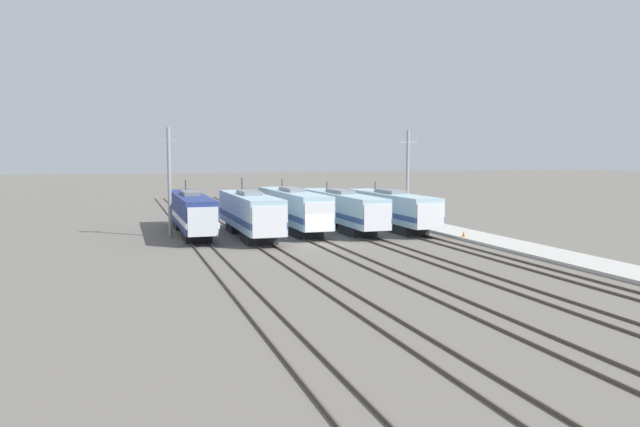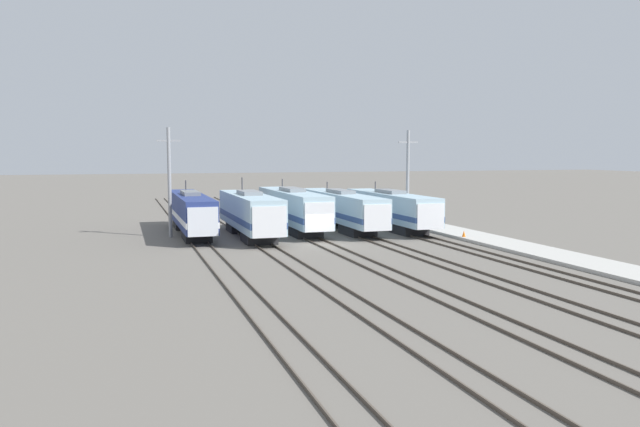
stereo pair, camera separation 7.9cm
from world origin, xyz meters
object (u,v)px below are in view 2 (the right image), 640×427
at_px(locomotive_center_right, 342,209).
at_px(catenary_tower_left, 169,181).
at_px(locomotive_far_right, 392,209).
at_px(catenary_tower_right, 408,178).
at_px(locomotive_far_left, 191,212).
at_px(locomotive_center, 293,209).
at_px(locomotive_center_left, 251,214).
at_px(traffic_cone, 464,234).

relative_size(locomotive_center_right, catenary_tower_left, 1.94).
height_order(locomotive_far_right, catenary_tower_right, catenary_tower_right).
xyz_separation_m(locomotive_far_left, catenary_tower_left, (-2.04, -1.30, 3.09)).
relative_size(locomotive_center, catenary_tower_left, 1.80).
xyz_separation_m(locomotive_center_left, locomotive_center_right, (10.00, 2.85, -0.11)).
relative_size(locomotive_far_left, locomotive_center_right, 0.97).
bearing_deg(locomotive_far_right, catenary_tower_right, 18.98).
xyz_separation_m(locomotive_center, locomotive_center_right, (5.00, -0.45, -0.12)).
bearing_deg(locomotive_center_left, locomotive_far_right, 6.50).
bearing_deg(catenary_tower_right, locomotive_center, 175.77).
height_order(locomotive_far_left, locomotive_far_right, locomotive_far_left).
xyz_separation_m(locomotive_center, locomotive_far_right, (10.00, -1.59, -0.14)).
height_order(locomotive_center_right, catenary_tower_right, catenary_tower_right).
xyz_separation_m(locomotive_center_left, catenary_tower_left, (-7.04, 2.41, 3.02)).
height_order(locomotive_center_right, catenary_tower_left, catenary_tower_left).
height_order(locomotive_far_left, catenary_tower_left, catenary_tower_left).
bearing_deg(locomotive_center_left, locomotive_center_right, 15.91).
distance_m(locomotive_far_left, catenary_tower_right, 22.28).
bearing_deg(locomotive_far_left, traffic_cone, -25.79).
bearing_deg(traffic_cone, locomotive_center_right, 127.84).
distance_m(locomotive_far_left, catenary_tower_left, 3.93).
distance_m(locomotive_far_left, locomotive_far_right, 20.09).
distance_m(locomotive_center_right, catenary_tower_left, 17.32).
bearing_deg(traffic_cone, locomotive_center_left, 157.65).
height_order(locomotive_center_left, catenary_tower_left, catenary_tower_left).
distance_m(locomotive_far_left, locomotive_center_left, 6.22).
bearing_deg(locomotive_center, traffic_cone, -39.51).
bearing_deg(locomotive_center, catenary_tower_right, -4.23).
distance_m(locomotive_far_left, locomotive_center_right, 15.02).
relative_size(locomotive_center_left, locomotive_center, 0.90).
relative_size(locomotive_center_left, locomotive_far_right, 0.92).
xyz_separation_m(locomotive_center_right, traffic_cone, (7.94, -10.22, -1.55)).
relative_size(locomotive_far_right, catenary_tower_right, 1.77).
xyz_separation_m(locomotive_center, traffic_cone, (12.94, -10.67, -1.67)).
bearing_deg(locomotive_far_left, locomotive_center_left, -36.56).
bearing_deg(locomotive_center_right, catenary_tower_right, -3.62).
distance_m(locomotive_center_left, catenary_tower_left, 8.03).
xyz_separation_m(locomotive_far_left, locomotive_center_left, (5.00, -3.71, 0.07)).
height_order(locomotive_center_left, locomotive_center, locomotive_center_left).
bearing_deg(locomotive_far_right, locomotive_center, 170.97).
height_order(catenary_tower_left, catenary_tower_right, same).
distance_m(locomotive_center_left, catenary_tower_right, 17.46).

